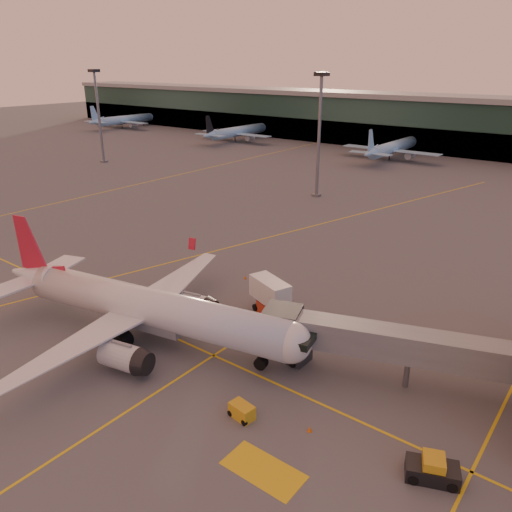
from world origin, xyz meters
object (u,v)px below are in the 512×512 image
Objects in this scene: catering_truck at (270,295)px; gpu_cart at (242,411)px; main_airplane at (144,307)px; pushback_tug at (433,470)px.

gpu_cart is at bearing -40.67° from catering_truck.
main_airplane is at bearing -98.84° from catering_truck.
main_airplane is 14.58m from catering_truck.
main_airplane is at bearing 175.22° from gpu_cart.
pushback_tug is at bearing 19.92° from gpu_cart.
main_airplane is at bearing 156.56° from pushback_tug.
catering_truck is at bearing 126.77° from gpu_cart.
gpu_cart is 15.09m from pushback_tug.
main_airplane is 30.98m from pushback_tug.
pushback_tug is (23.75, -13.12, -1.64)m from catering_truck.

